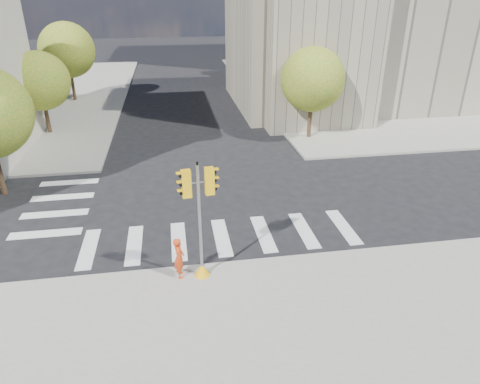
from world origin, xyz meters
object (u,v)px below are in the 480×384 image
object	(u,v)px
lamp_far	(263,41)
photographer	(179,258)
traffic_signal	(200,231)
lamp_near	(303,62)

from	to	relation	value
lamp_far	photographer	world-z (taller)	lamp_far
traffic_signal	lamp_near	bearing A→B (deg)	56.78
lamp_far	photographer	distance (m)	34.27
lamp_far	photographer	bearing A→B (deg)	-106.91
lamp_far	traffic_signal	distance (m)	34.04
photographer	lamp_near	bearing A→B (deg)	-32.41
traffic_signal	photographer	distance (m)	1.33
lamp_near	lamp_far	size ratio (longest dim) A/B	1.00
lamp_near	photographer	world-z (taller)	lamp_near
traffic_signal	photographer	xyz separation A→B (m)	(-0.78, 0.09, -1.07)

